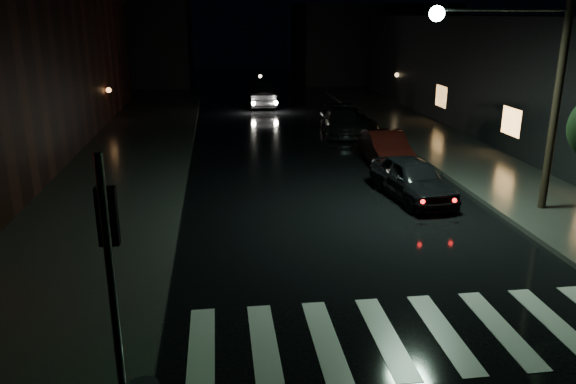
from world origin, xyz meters
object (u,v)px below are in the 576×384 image
object	(u,v)px
parked_car_a	(412,179)
parked_car_b	(386,149)
parked_car_c	(342,121)
oncoming_car	(261,95)
parked_car_d	(348,121)

from	to	relation	value
parked_car_a	parked_car_b	xyz separation A→B (m)	(0.41, 4.52, -0.01)
parked_car_a	parked_car_c	world-z (taller)	parked_car_a
oncoming_car	parked_car_d	bearing A→B (deg)	112.29
parked_car_b	parked_car_d	distance (m)	6.96
parked_car_d	oncoming_car	xyz separation A→B (m)	(-3.96, 9.49, 0.16)
parked_car_b	parked_car_d	xyz separation A→B (m)	(0.01, 6.96, -0.07)
parked_car_a	parked_car_c	size ratio (longest dim) A/B	0.91
parked_car_b	parked_car_c	distance (m)	6.67
parked_car_c	parked_car_d	bearing A→B (deg)	42.38
parked_car_c	parked_car_d	xyz separation A→B (m)	(0.42, 0.30, -0.03)
parked_car_a	parked_car_d	xyz separation A→B (m)	(0.42, 11.47, -0.07)
parked_car_b	oncoming_car	distance (m)	16.91
parked_car_a	oncoming_car	world-z (taller)	oncoming_car
parked_car_a	parked_car_d	bearing A→B (deg)	79.95
parked_car_c	oncoming_car	bearing A→B (deg)	116.57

